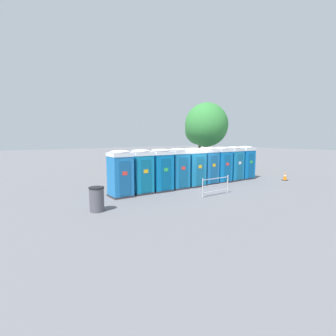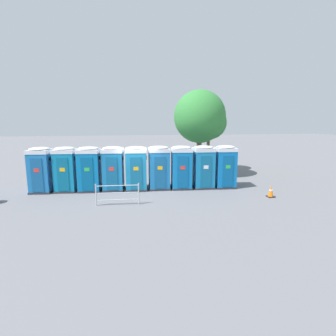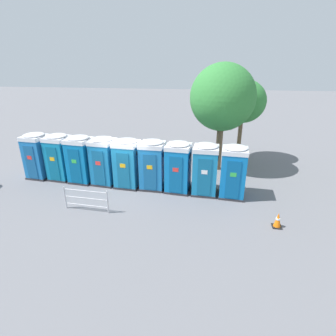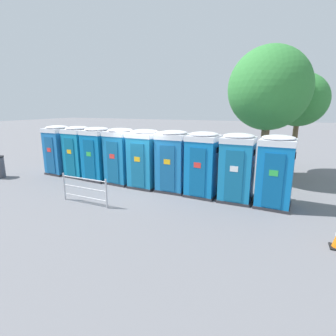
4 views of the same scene
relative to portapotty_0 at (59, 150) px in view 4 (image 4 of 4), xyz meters
name	(u,v)px [view 4 (image 4 of 4)]	position (x,y,z in m)	size (l,w,h in m)	color
ground_plane	(145,187)	(5.28, -0.35, -1.28)	(120.00, 120.00, 0.00)	slate
portapotty_0	(59,150)	(0.00, 0.00, 0.00)	(1.26, 1.30, 2.54)	#2D2D33
portapotty_1	(79,151)	(1.32, -0.02, 0.00)	(1.27, 1.30, 2.54)	#2D2D33
portapotty_2	(98,154)	(2.64, -0.17, 0.00)	(1.34, 1.31, 2.54)	#2D2D33
portapotty_3	(121,156)	(3.96, -0.22, 0.00)	(1.30, 1.31, 2.54)	#2D2D33
portapotty_4	(145,158)	(5.28, -0.35, 0.00)	(1.30, 1.27, 2.54)	#2D2D33
portapotty_5	(173,161)	(6.61, -0.35, 0.00)	(1.25, 1.23, 2.54)	#2D2D33
portapotty_6	(203,164)	(7.92, -0.47, 0.00)	(1.28, 1.29, 2.54)	#2D2D33
portapotty_7	(237,167)	(9.25, -0.54, 0.00)	(1.23, 1.23, 2.54)	#2D2D33
portapotty_8	(275,171)	(10.57, -0.63, 0.00)	(1.27, 1.28, 2.54)	#2D2D33
street_tree_0	(269,89)	(9.95, 2.88, 2.96)	(3.64, 3.64, 6.13)	brown
street_tree_1	(299,100)	(11.31, 4.94, 2.53)	(2.81, 2.81, 5.17)	brown
event_barrier	(84,189)	(4.25, -3.08, -0.72)	(2.06, 0.15, 1.05)	#B7B7BC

